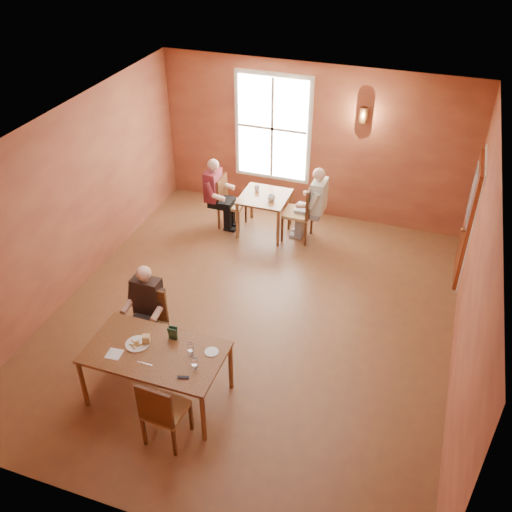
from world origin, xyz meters
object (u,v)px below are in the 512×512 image
(chair_diner_maroon, at_px, (232,203))
(chair_empty, at_px, (166,408))
(chair_diner_main, at_px, (147,327))
(diner_main, at_px, (144,321))
(main_table, at_px, (158,374))
(second_table, at_px, (264,214))
(chair_diner_white, at_px, (298,212))
(diner_maroon, at_px, (231,195))
(diner_white, at_px, (300,205))

(chair_diner_maroon, bearing_deg, chair_empty, 12.12)
(chair_diner_main, xyz_separation_m, chair_empty, (0.90, -1.20, -0.00))
(diner_main, bearing_deg, chair_diner_main, -90.00)
(chair_diner_maroon, bearing_deg, main_table, 8.56)
(second_table, distance_m, chair_diner_white, 0.67)
(main_table, distance_m, chair_diner_maroon, 4.42)
(chair_diner_main, bearing_deg, second_table, -97.54)
(diner_maroon, bearing_deg, diner_white, 90.00)
(second_table, relative_size, diner_white, 0.63)
(chair_empty, height_order, diner_maroon, diner_maroon)
(second_table, bearing_deg, chair_empty, -85.27)
(chair_diner_maroon, height_order, diner_maroon, diner_maroon)
(chair_empty, bearing_deg, diner_maroon, 105.60)
(diner_main, distance_m, chair_empty, 1.49)
(diner_main, height_order, chair_diner_maroon, diner_main)
(main_table, height_order, diner_main, diner_main)
(chair_diner_white, bearing_deg, diner_main, 163.06)
(chair_diner_white, bearing_deg, diner_white, -90.00)
(diner_main, bearing_deg, chair_empty, 127.49)
(chair_diner_main, height_order, chair_diner_maroon, chair_diner_main)
(chair_empty, bearing_deg, main_table, 129.01)
(main_table, bearing_deg, diner_main, 128.88)
(chair_empty, bearing_deg, diner_main, 130.64)
(diner_main, xyz_separation_m, diner_maroon, (-0.19, 3.75, 0.02))
(chair_diner_maroon, bearing_deg, diner_maroon, -90.00)
(main_table, bearing_deg, chair_diner_main, 127.57)
(second_table, bearing_deg, chair_diner_main, -97.54)
(chair_diner_white, height_order, diner_white, diner_white)
(main_table, relative_size, second_table, 2.00)
(chair_diner_main, bearing_deg, diner_white, -107.49)
(chair_empty, bearing_deg, second_table, 97.88)
(chair_empty, distance_m, diner_white, 4.94)
(main_table, relative_size, chair_diner_white, 1.57)
(chair_diner_white, bearing_deg, main_table, 171.64)
(diner_white, bearing_deg, chair_diner_maroon, 90.00)
(chair_diner_main, relative_size, diner_main, 0.80)
(diner_main, height_order, chair_empty, diner_main)
(chair_empty, bearing_deg, chair_diner_maroon, 105.27)
(diner_maroon, bearing_deg, diner_main, 2.86)
(diner_white, xyz_separation_m, chair_diner_maroon, (-1.33, 0.00, -0.19))
(chair_diner_main, height_order, chair_empty, chair_diner_main)
(diner_main, height_order, diner_maroon, diner_maroon)
(diner_main, distance_m, diner_maroon, 3.76)
(main_table, height_order, diner_white, diner_white)
(chair_diner_main, xyz_separation_m, chair_diner_maroon, (-0.16, 3.72, -0.02))
(main_table, bearing_deg, chair_diner_maroon, 98.56)
(diner_white, height_order, chair_diner_maroon, diner_white)
(diner_maroon, bearing_deg, second_table, 90.00)
(chair_diner_main, relative_size, chair_diner_maroon, 1.04)
(main_table, relative_size, chair_diner_maroon, 1.73)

